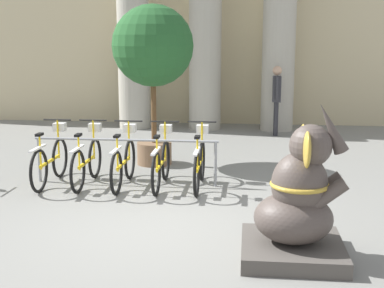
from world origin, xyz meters
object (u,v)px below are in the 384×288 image
object	(u,v)px
bicycle_0	(51,160)
bicycle_4	(200,163)
bicycle_2	(124,162)
bicycle_3	(161,162)
potted_tree	(153,51)
elephant_statue	(298,206)
bicycle_1	(87,160)
person_pedestrian	(277,94)

from	to	relation	value
bicycle_0	bicycle_4	distance (m)	2.49
bicycle_2	bicycle_3	distance (m)	0.62
potted_tree	bicycle_0	bearing A→B (deg)	-132.30
elephant_statue	bicycle_2	bearing A→B (deg)	134.14
bicycle_0	bicycle_1	world-z (taller)	same
bicycle_2	bicycle_3	bearing A→B (deg)	0.37
bicycle_4	bicycle_3	bearing A→B (deg)	-176.19
bicycle_0	bicycle_3	size ratio (longest dim) A/B	1.00
bicycle_1	bicycle_2	bearing A→B (deg)	-1.86
elephant_statue	person_pedestrian	size ratio (longest dim) A/B	1.02
bicycle_1	person_pedestrian	size ratio (longest dim) A/B	0.96
person_pedestrian	potted_tree	distance (m)	4.32
bicycle_3	bicycle_4	bearing A→B (deg)	3.81
bicycle_2	potted_tree	world-z (taller)	potted_tree
bicycle_2	potted_tree	size ratio (longest dim) A/B	0.55
elephant_statue	person_pedestrian	xyz separation A→B (m)	(0.13, 7.63, 0.45)
bicycle_4	potted_tree	world-z (taller)	potted_tree
bicycle_1	bicycle_2	world-z (taller)	same
bicycle_2	person_pedestrian	xyz separation A→B (m)	(2.70, 4.97, 0.63)
elephant_statue	bicycle_3	bearing A→B (deg)	126.30
bicycle_1	bicycle_4	distance (m)	1.87
bicycle_0	bicycle_4	size ratio (longest dim) A/B	1.00
potted_tree	bicycle_1	bearing A→B (deg)	-117.88
bicycle_0	elephant_statue	xyz separation A→B (m)	(3.82, -2.66, 0.18)
bicycle_4	potted_tree	bearing A→B (deg)	123.19
bicycle_4	bicycle_2	bearing A→B (deg)	-177.91
bicycle_3	person_pedestrian	distance (m)	5.42
bicycle_1	potted_tree	size ratio (longest dim) A/B	0.55
bicycle_1	bicycle_2	size ratio (longest dim) A/B	1.00
bicycle_4	elephant_statue	world-z (taller)	elephant_statue
bicycle_0	person_pedestrian	xyz separation A→B (m)	(3.95, 4.97, 0.63)
bicycle_0	potted_tree	size ratio (longest dim) A/B	0.55
person_pedestrian	bicycle_1	bearing A→B (deg)	-123.86
bicycle_1	bicycle_3	size ratio (longest dim) A/B	1.00
bicycle_2	bicycle_4	xyz separation A→B (m)	(1.25, 0.05, 0.00)
bicycle_3	person_pedestrian	world-z (taller)	person_pedestrian
bicycle_0	bicycle_1	distance (m)	0.62
bicycle_2	bicycle_4	size ratio (longest dim) A/B	1.00
bicycle_0	bicycle_2	xyz separation A→B (m)	(1.25, -0.00, 0.00)
bicycle_3	bicycle_0	bearing A→B (deg)	-179.95
bicycle_0	potted_tree	distance (m)	2.79
bicycle_3	person_pedestrian	xyz separation A→B (m)	(2.08, 4.97, 0.63)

